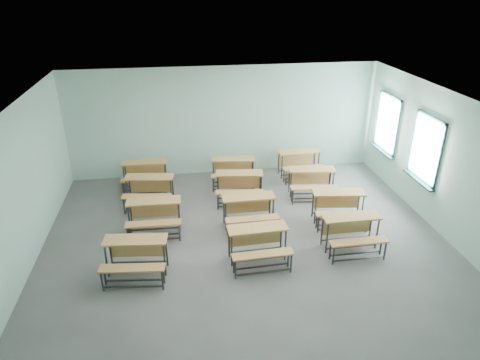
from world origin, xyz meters
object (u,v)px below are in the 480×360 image
object	(u,v)px
desk_unit_r0c1	(258,241)
desk_unit_r1c2	(339,203)
desk_unit_r3c1	(233,168)
desk_unit_r3c2	(300,160)
desk_unit_r1c0	(154,212)
desk_unit_r3c0	(145,171)
desk_unit_r2c2	(312,179)
desk_unit_r1c1	(249,208)
desk_unit_r0c2	(352,229)
desk_unit_r2c1	(239,183)
desk_unit_r0c0	(135,253)
desk_unit_r2c0	(149,187)

from	to	relation	value
desk_unit_r0c1	desk_unit_r1c2	distance (m)	2.56
desk_unit_r3c1	desk_unit_r3c2	world-z (taller)	same
desk_unit_r1c0	desk_unit_r3c0	world-z (taller)	same
desk_unit_r0c1	desk_unit_r2c2	size ratio (longest dim) A/B	0.95
desk_unit_r1c0	desk_unit_r3c2	world-z (taller)	same
desk_unit_r1c0	desk_unit_r1c1	size ratio (longest dim) A/B	1.01
desk_unit_r1c0	desk_unit_r3c2	xyz separation A→B (m)	(4.18, 2.49, 0.00)
desk_unit_r3c0	desk_unit_r0c1	bearing A→B (deg)	-56.33
desk_unit_r1c1	desk_unit_r1c2	world-z (taller)	same
desk_unit_r0c2	desk_unit_r2c2	world-z (taller)	same
desk_unit_r0c1	desk_unit_r2c1	world-z (taller)	same
desk_unit_r0c0	desk_unit_r3c1	size ratio (longest dim) A/B	1.00
desk_unit_r1c1	desk_unit_r3c1	xyz separation A→B (m)	(-0.05, 2.37, 0.00)
desk_unit_r1c1	desk_unit_r3c2	size ratio (longest dim) A/B	0.98
desk_unit_r2c0	desk_unit_r0c0	bearing A→B (deg)	-85.04
desk_unit_r3c0	desk_unit_r0c0	bearing A→B (deg)	-88.64
desk_unit_r3c0	desk_unit_r1c1	bearing A→B (deg)	-43.55
desk_unit_r2c0	desk_unit_r3c0	size ratio (longest dim) A/B	1.07
desk_unit_r2c1	desk_unit_r2c2	distance (m)	1.96
desk_unit_r2c0	desk_unit_r2c1	distance (m)	2.34
desk_unit_r0c0	desk_unit_r0c2	bearing A→B (deg)	9.18
desk_unit_r1c1	desk_unit_r3c2	distance (m)	3.28
desk_unit_r3c0	desk_unit_r3c1	distance (m)	2.48
desk_unit_r2c2	desk_unit_r2c1	bearing A→B (deg)	-174.43
desk_unit_r0c0	desk_unit_r3c0	distance (m)	3.96
desk_unit_r0c1	desk_unit_r2c1	xyz separation A→B (m)	(0.03, 2.75, 0.00)
desk_unit_r2c2	desk_unit_r3c2	world-z (taller)	same
desk_unit_r0c0	desk_unit_r0c1	distance (m)	2.47
desk_unit_r2c0	desk_unit_r2c1	world-z (taller)	same
desk_unit_r1c1	desk_unit_r3c0	size ratio (longest dim) A/B	1.00
desk_unit_r0c1	desk_unit_r1c2	size ratio (longest dim) A/B	0.95
desk_unit_r0c1	desk_unit_r1c0	size ratio (longest dim) A/B	1.00
desk_unit_r2c0	desk_unit_r3c1	world-z (taller)	same
desk_unit_r0c1	desk_unit_r3c1	size ratio (longest dim) A/B	0.96
desk_unit_r0c2	desk_unit_r3c2	bearing A→B (deg)	90.53
desk_unit_r0c0	desk_unit_r3c1	bearing A→B (deg)	63.78
desk_unit_r2c1	desk_unit_r1c1	bearing A→B (deg)	-81.66
desk_unit_r1c2	desk_unit_r3c1	bearing A→B (deg)	139.22
desk_unit_r0c2	desk_unit_r1c2	size ratio (longest dim) A/B	0.93
desk_unit_r1c1	desk_unit_r1c2	distance (m)	2.16
desk_unit_r2c1	desk_unit_r1c2	bearing A→B (deg)	-26.52
desk_unit_r1c1	desk_unit_r2c1	bearing A→B (deg)	89.99
desk_unit_r0c1	desk_unit_r3c2	world-z (taller)	same
desk_unit_r1c2	desk_unit_r3c0	distance (m)	5.36
desk_unit_r0c1	desk_unit_r1c1	world-z (taller)	same
desk_unit_r0c0	desk_unit_r1c0	distance (m)	1.61
desk_unit_r1c1	desk_unit_r2c1	world-z (taller)	same
desk_unit_r2c2	desk_unit_r3c0	world-z (taller)	same
desk_unit_r1c2	desk_unit_r1c1	bearing A→B (deg)	-175.21
desk_unit_r3c2	desk_unit_r1c0	bearing A→B (deg)	-152.14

